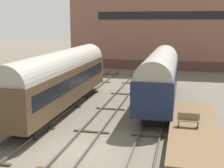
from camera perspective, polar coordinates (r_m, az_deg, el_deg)
name	(u,v)px	position (r m, az deg, el deg)	size (l,w,h in m)	color
ground_plane	(78,149)	(19.78, -6.27, -11.73)	(200.00, 200.00, 0.00)	#60594C
track_left	(17,141)	(21.35, -16.97, -9.98)	(2.60, 60.00, 0.26)	#4C4742
track_middle	(78,147)	(19.72, -6.28, -11.35)	(2.60, 60.00, 0.26)	#4C4742
track_right	(144,153)	(18.87, 5.94, -12.42)	(2.60, 60.00, 0.26)	#4C4742
train_car_navy	(160,75)	(29.10, 8.75, 1.64)	(3.01, 15.70, 5.07)	black
train_car_brown	(61,77)	(27.35, -9.32, 1.26)	(2.94, 18.04, 5.24)	black
station_platform	(194,127)	(21.31, 14.76, -7.57)	(3.14, 12.58, 1.03)	brown
bench	(188,120)	(20.82, 13.81, -6.33)	(1.40, 0.40, 0.91)	brown
warehouse_building	(170,21)	(55.89, 10.64, 11.33)	(32.29, 12.05, 15.66)	#4F342A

